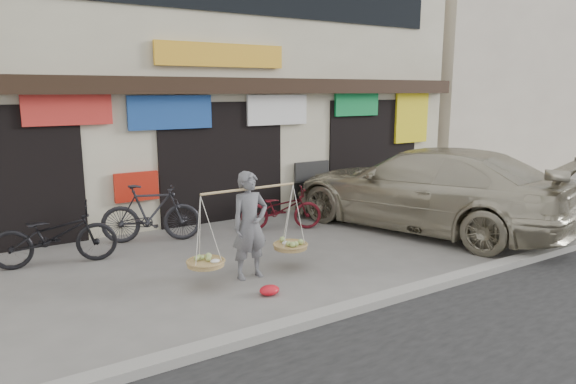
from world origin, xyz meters
TOP-DOWN VIEW (x-y plane):
  - ground at (0.00, 0.00)m, footprint 70.00×70.00m
  - kerb at (0.00, -2.00)m, footprint 70.00×0.25m
  - shophouse_block at (-0.00, 6.42)m, footprint 14.00×6.32m
  - neighbor_east at (13.50, 7.00)m, footprint 12.00×7.00m
  - street_vendor at (-1.23, -0.10)m, footprint 2.11×0.61m
  - bike_0 at (-3.77, 2.21)m, footprint 2.11×1.05m
  - bike_1 at (-1.94, 2.70)m, footprint 1.99×1.20m
  - bike_2 at (0.69, 2.11)m, footprint 1.84×1.25m
  - suv at (3.36, 0.59)m, footprint 4.14×6.52m
  - red_bag at (-1.34, -0.89)m, footprint 0.31×0.25m

SIDE VIEW (x-z plane):
  - ground at x=0.00m, z-range 0.00..0.00m
  - kerb at x=0.00m, z-range 0.00..0.12m
  - red_bag at x=-1.34m, z-range 0.00..0.14m
  - bike_2 at x=0.69m, z-range 0.00..0.92m
  - bike_0 at x=-3.77m, z-range 0.00..1.06m
  - bike_1 at x=-1.94m, z-range 0.00..1.15m
  - street_vendor at x=-1.23m, z-range -0.06..1.66m
  - suv at x=3.36m, z-range 0.00..1.76m
  - neighbor_east at x=13.50m, z-range 0.00..6.40m
  - shophouse_block at x=0.00m, z-range -0.05..6.95m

